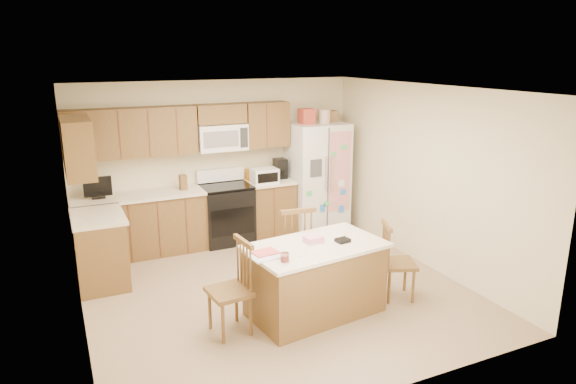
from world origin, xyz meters
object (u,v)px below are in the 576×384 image
stove (226,213)px  windsor_chair_left (232,290)px  windsor_chair_right (396,263)px  island (315,279)px  refrigerator (317,176)px  windsor_chair_back (294,249)px

stove → windsor_chair_left: (-0.81, -2.64, 0.01)m
stove → windsor_chair_right: bearing=-65.2°
windsor_chair_right → island: bearing=176.5°
stove → windsor_chair_right: stove is taller
windsor_chair_left → windsor_chair_right: 2.07m
windsor_chair_left → stove: bearing=72.9°
refrigerator → island: (-1.39, -2.59, -0.50)m
refrigerator → island: refrigerator is taller
island → windsor_chair_back: 0.72m
refrigerator → windsor_chair_back: size_ratio=1.87×
stove → windsor_chair_back: bearing=-82.5°
island → windsor_chair_left: (-0.99, 0.00, 0.06)m
windsor_chair_left → windsor_chair_right: (2.07, -0.07, -0.03)m
windsor_chair_left → windsor_chair_back: 1.28m
stove → refrigerator: (1.57, -0.06, 0.45)m
windsor_chair_left → windsor_chair_back: (1.06, 0.71, 0.03)m
stove → island: stove is taller
windsor_chair_left → windsor_chair_right: bearing=-1.9°
island → windsor_chair_back: bearing=84.1°
windsor_chair_back → windsor_chair_right: windsor_chair_back is taller
windsor_chair_left → windsor_chair_back: size_ratio=0.94×
refrigerator → windsor_chair_right: (-0.32, -2.65, -0.47)m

